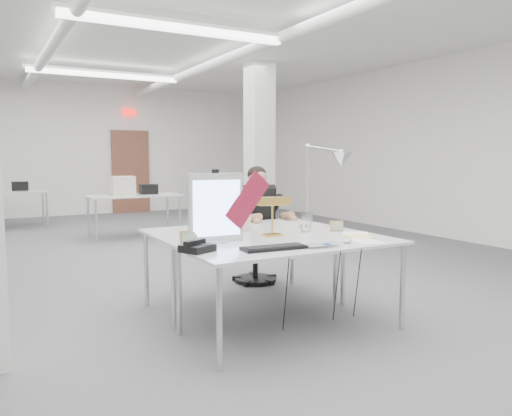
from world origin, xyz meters
The scene contains 22 objects.
room_shell centered at (0.04, 0.13, 1.69)m, with size 10.04×14.04×3.24m.
desk_main centered at (0.00, -2.50, 0.74)m, with size 1.80×0.90×0.03m, color silver.
desk_second centered at (0.00, -1.60, 0.74)m, with size 1.80×0.90×0.03m, color silver.
bg_desk_a centered at (0.20, 3.00, 0.74)m, with size 1.60×0.80×0.03m, color silver.
bg_desk_b centered at (-1.80, 5.20, 0.74)m, with size 1.60×0.80×0.03m, color silver.
office_chair centered at (0.53, -0.90, 0.50)m, with size 0.50×0.50×1.01m, color black, non-canonical shape.
seated_person centered at (0.53, -0.95, 0.90)m, with size 0.43×0.54×0.81m, color black, non-canonical shape.
monitor centered at (-0.54, -2.18, 1.04)m, with size 0.45×0.05×0.56m, color silver.
pennant centered at (-0.26, -2.22, 1.09)m, with size 0.47×0.01×0.20m, color maroon.
keyboard centered at (-0.29, -2.69, 0.77)m, with size 0.50×0.17×0.02m, color black.
laptop centered at (0.10, -2.82, 0.77)m, with size 0.30×0.19×0.02m, color silver.
mouse centered at (0.36, -2.74, 0.77)m, with size 0.09×0.06×0.03m, color silver.
bankers_lamp centered at (0.02, -2.14, 0.93)m, with size 0.32×0.13×0.36m, color gold, non-canonical shape.
desk_phone centered at (-0.83, -2.49, 0.78)m, with size 0.21×0.19×0.05m, color black.
picture_frame_left centered at (-0.78, -2.18, 0.81)m, with size 0.14×0.01×0.11m, color #AD854A.
picture_frame_right centered at (0.69, -2.19, 0.80)m, with size 0.13×0.01×0.10m, color tan.
desk_clock centered at (0.41, -2.09, 0.81)m, with size 0.11×0.11×0.03m, color #A7A6AB.
paper_stack_a centered at (0.54, -2.76, 0.76)m, with size 0.21×0.30×0.01m, color white.
paper_stack_b centered at (0.64, -2.54, 0.76)m, with size 0.19×0.27×0.01m, color #DCD683.
paper_stack_c centered at (0.75, -2.39, 0.76)m, with size 0.22×0.16×0.01m, color white.
beige_monitor centered at (-0.21, -1.60, 0.95)m, with size 0.41×0.39×0.39m, color beige.
architect_lamp centered at (0.79, -1.82, 1.23)m, with size 0.25×0.74×0.96m, color silver, non-canonical shape.
Camera 1 is at (-2.20, -5.85, 1.46)m, focal length 35.00 mm.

